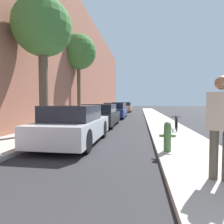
# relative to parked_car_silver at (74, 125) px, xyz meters

# --- Properties ---
(ground_plane) EXTENTS (120.00, 120.00, 0.00)m
(ground_plane) POSITION_rel_parked_car_silver_xyz_m (0.88, 9.06, -0.65)
(ground_plane) COLOR #28282B
(sidewalk_left) EXTENTS (2.00, 52.00, 0.12)m
(sidewalk_left) POSITION_rel_parked_car_silver_xyz_m (-2.02, 9.06, -0.59)
(sidewalk_left) COLOR #ADA89E
(sidewalk_left) RESTS_ON ground
(sidewalk_right) EXTENTS (2.00, 52.00, 0.12)m
(sidewalk_right) POSITION_rel_parked_car_silver_xyz_m (3.78, 9.06, -0.59)
(sidewalk_right) COLOR #ADA89E
(sidewalk_right) RESTS_ON ground
(building_facade_left) EXTENTS (0.70, 52.00, 10.60)m
(building_facade_left) POSITION_rel_parked_car_silver_xyz_m (-3.37, 9.06, 4.65)
(building_facade_left) COLOR #9E604C
(building_facade_left) RESTS_ON ground
(parked_car_silver) EXTENTS (1.79, 3.97, 1.35)m
(parked_car_silver) POSITION_rel_parked_car_silver_xyz_m (0.00, 0.00, 0.00)
(parked_car_silver) COLOR black
(parked_car_silver) RESTS_ON ground
(parked_car_black) EXTENTS (1.90, 4.21, 1.34)m
(parked_car_black) POSITION_rel_parked_car_silver_xyz_m (-0.08, 4.96, -0.00)
(parked_car_black) COLOR black
(parked_car_black) RESTS_ON ground
(parked_car_navy) EXTENTS (1.90, 4.57, 1.41)m
(parked_car_navy) POSITION_rel_parked_car_silver_xyz_m (0.03, 11.06, 0.02)
(parked_car_navy) COLOR black
(parked_car_navy) RESTS_ON ground
(parked_car_red) EXTENTS (1.69, 4.36, 1.45)m
(parked_car_red) POSITION_rel_parked_car_silver_xyz_m (-0.14, 16.26, 0.04)
(parked_car_red) COLOR black
(parked_car_red) RESTS_ON ground
(parked_car_champagne) EXTENTS (1.82, 4.23, 1.42)m
(parked_car_champagne) POSITION_rel_parked_car_silver_xyz_m (0.10, 22.04, 0.03)
(parked_car_champagne) COLOR black
(parked_car_champagne) RESTS_ON ground
(parked_car_teal) EXTENTS (1.69, 4.36, 1.46)m
(parked_car_teal) POSITION_rel_parked_car_silver_xyz_m (-0.10, 28.10, 0.05)
(parked_car_teal) COLOR black
(parked_car_teal) RESTS_ON ground
(street_tree_near) EXTENTS (2.44, 2.44, 5.71)m
(street_tree_near) POSITION_rel_parked_car_silver_xyz_m (-1.75, 1.19, 3.86)
(street_tree_near) COLOR brown
(street_tree_near) RESTS_ON sidewalk_left
(street_tree_far) EXTENTS (2.79, 2.79, 6.73)m
(street_tree_far) POSITION_rel_parked_car_silver_xyz_m (-2.56, 8.38, 4.76)
(street_tree_far) COLOR brown
(street_tree_far) RESTS_ON sidewalk_left
(fire_hydrant) EXTENTS (0.43, 0.20, 0.81)m
(fire_hydrant) POSITION_rel_parked_car_silver_xyz_m (3.05, -1.11, -0.11)
(fire_hydrant) COLOR #47703D
(fire_hydrant) RESTS_ON sidewalk_right
(pedestrian) EXTENTS (0.51, 0.41, 1.78)m
(pedestrian) POSITION_rel_parked_car_silver_xyz_m (3.68, -2.96, 0.48)
(pedestrian) COLOR #4C473D
(pedestrian) RESTS_ON sidewalk_right
(bicycle) EXTENTS (0.44, 1.61, 0.66)m
(bicycle) POSITION_rel_parked_car_silver_xyz_m (4.05, 3.18, -0.19)
(bicycle) COLOR black
(bicycle) RESTS_ON sidewalk_right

